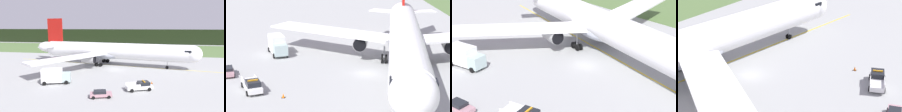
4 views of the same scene
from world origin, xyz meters
TOP-DOWN VIEW (x-y plane):
  - ground at (0.00, 0.00)m, footprint 320.00×320.00m
  - taxiway_centerline_main at (-2.43, 6.43)m, footprint 75.53×11.87m
  - airliner at (-3.16, 6.54)m, footprint 57.57×50.75m
  - ops_pickup_truck at (7.53, -16.81)m, footprint 5.83×3.89m
  - apron_cone at (10.13, -12.20)m, footprint 0.49×0.49m

SIDE VIEW (x-z plane):
  - ground at x=0.00m, z-range 0.00..0.00m
  - taxiway_centerline_main at x=-2.43m, z-range 0.00..0.01m
  - apron_cone at x=10.13m, z-range -0.01..0.61m
  - ops_pickup_truck at x=7.53m, z-range -0.07..1.87m
  - airliner at x=-3.16m, z-range -3.12..12.76m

